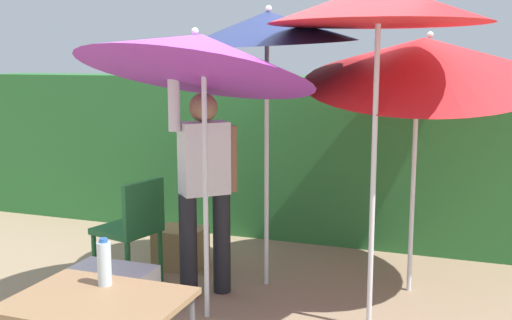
% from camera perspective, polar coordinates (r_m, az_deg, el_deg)
% --- Properties ---
extents(ground_plane, '(24.00, 24.00, 0.00)m').
position_cam_1_polar(ground_plane, '(4.68, -1.30, -14.00)').
color(ground_plane, '#9E8466').
extents(hedge_row, '(8.00, 0.70, 1.67)m').
position_cam_1_polar(hedge_row, '(6.45, 5.72, 0.25)').
color(hedge_row, '#2D7033').
rests_on(hedge_row, ground_plane).
extents(umbrella_rainbow, '(1.42, 1.42, 2.28)m').
position_cam_1_polar(umbrella_rainbow, '(4.89, 1.09, 12.13)').
color(umbrella_rainbow, silver).
rests_on(umbrella_rainbow, ground_plane).
extents(umbrella_orange, '(1.44, 1.44, 2.37)m').
position_cam_1_polar(umbrella_orange, '(4.13, 11.32, 13.96)').
color(umbrella_orange, silver).
rests_on(umbrella_orange, ground_plane).
extents(umbrella_yellow, '(1.68, 1.67, 2.26)m').
position_cam_1_polar(umbrella_yellow, '(4.27, -5.27, 9.65)').
color(umbrella_yellow, silver).
rests_on(umbrella_yellow, ground_plane).
extents(umbrella_navy, '(1.88, 1.89, 2.26)m').
position_cam_1_polar(umbrella_navy, '(4.91, 15.30, 9.04)').
color(umbrella_navy, silver).
rests_on(umbrella_navy, ground_plane).
extents(person_vendor, '(0.45, 0.45, 1.88)m').
position_cam_1_polar(person_vendor, '(4.77, -4.83, -1.79)').
color(person_vendor, black).
rests_on(person_vendor, ground_plane).
extents(chair_plastic, '(0.53, 0.53, 0.89)m').
position_cam_1_polar(chair_plastic, '(5.14, -11.34, -5.96)').
color(chair_plastic, '#236633').
rests_on(chair_plastic, ground_plane).
extents(cooler_box, '(0.59, 0.36, 0.39)m').
position_cam_1_polar(cooler_box, '(4.60, -13.20, -12.05)').
color(cooler_box, silver).
rests_on(cooler_box, ground_plane).
extents(crate_cardboard, '(0.42, 0.36, 0.36)m').
position_cam_1_polar(crate_cardboard, '(5.61, -7.00, -8.07)').
color(crate_cardboard, '#9E7A4C').
rests_on(crate_cardboard, ground_plane).
extents(folding_table, '(0.80, 0.60, 0.74)m').
position_cam_1_polar(folding_table, '(3.08, -14.47, -13.93)').
color(folding_table, '#4C4C51').
rests_on(folding_table, ground_plane).
extents(bottle_water, '(0.07, 0.07, 0.24)m').
position_cam_1_polar(bottle_water, '(3.17, -13.89, -9.26)').
color(bottle_water, silver).
rests_on(bottle_water, folding_table).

